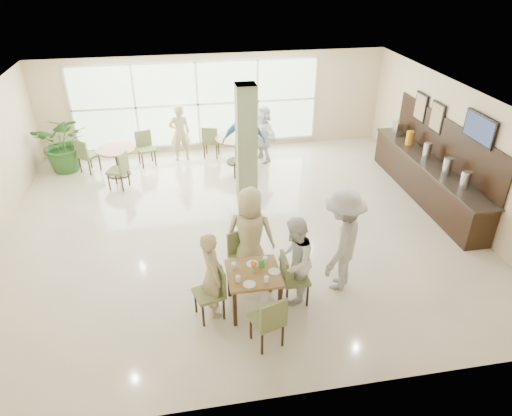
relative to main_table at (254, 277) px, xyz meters
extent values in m
plane|color=beige|center=(0.10, 2.66, -0.65)|extent=(10.00, 10.00, 0.00)
plane|color=white|center=(0.10, 2.66, 2.15)|extent=(10.00, 10.00, 0.00)
plane|color=beige|center=(0.10, 7.16, 0.75)|extent=(10.00, 0.00, 10.00)
plane|color=beige|center=(0.10, -1.84, 0.75)|extent=(10.00, 0.00, 10.00)
plane|color=beige|center=(5.10, 2.66, 0.75)|extent=(0.00, 9.00, 9.00)
plane|color=silver|center=(-0.40, 7.13, 0.75)|extent=(7.00, 0.00, 7.00)
cube|color=#667450|center=(0.50, 3.86, 0.75)|extent=(0.45, 0.45, 2.80)
cube|color=brown|center=(0.00, 0.00, 0.08)|extent=(0.87, 0.87, 0.05)
cube|color=black|center=(-0.37, -0.37, -0.30)|extent=(0.06, 0.06, 0.70)
cube|color=black|center=(0.37, -0.37, -0.30)|extent=(0.06, 0.06, 0.70)
cube|color=black|center=(-0.37, 0.37, -0.30)|extent=(0.06, 0.06, 0.70)
cube|color=black|center=(0.37, 0.37, -0.30)|extent=(0.06, 0.06, 0.70)
cylinder|color=brown|center=(-2.69, 5.78, 0.08)|extent=(1.02, 1.02, 0.04)
cylinder|color=black|center=(-2.69, 5.78, -0.29)|extent=(0.10, 0.10, 0.71)
cylinder|color=black|center=(-2.69, 5.78, -0.63)|extent=(0.60, 0.60, 0.03)
cylinder|color=brown|center=(0.55, 6.03, 0.08)|extent=(1.19, 1.19, 0.04)
cylinder|color=black|center=(0.55, 6.03, -0.29)|extent=(0.10, 0.10, 0.71)
cylinder|color=black|center=(0.55, 6.03, -0.63)|extent=(0.60, 0.60, 0.03)
cylinder|color=white|center=(0.16, -0.27, 0.15)|extent=(0.08, 0.08, 0.10)
cylinder|color=white|center=(0.24, 0.24, 0.15)|extent=(0.08, 0.08, 0.10)
cylinder|color=white|center=(-0.28, -0.18, 0.15)|extent=(0.08, 0.08, 0.10)
cylinder|color=white|center=(-0.31, 0.16, 0.15)|extent=(0.08, 0.08, 0.10)
cylinder|color=white|center=(-0.12, -0.30, 0.11)|extent=(0.20, 0.20, 0.01)
cylinder|color=white|center=(0.01, 0.21, 0.11)|extent=(0.20, 0.20, 0.01)
cylinder|color=white|center=(0.33, -0.05, 0.11)|extent=(0.20, 0.20, 0.01)
cylinder|color=#99B27F|center=(0.00, 0.00, 0.16)|extent=(0.07, 0.07, 0.12)
sphere|color=#F75B14|center=(0.03, 0.00, 0.27)|extent=(0.07, 0.07, 0.07)
sphere|color=#F75B14|center=(-0.02, 0.03, 0.27)|extent=(0.07, 0.07, 0.07)
sphere|color=#F75B14|center=(-0.01, -0.03, 0.27)|extent=(0.07, 0.07, 0.07)
cube|color=green|center=(0.15, 0.10, 0.18)|extent=(0.10, 0.03, 0.15)
cube|color=black|center=(4.78, 3.16, -0.20)|extent=(0.60, 4.60, 0.90)
cube|color=black|center=(4.78, 3.16, 0.27)|extent=(0.64, 4.70, 0.04)
cube|color=black|center=(5.07, 3.16, 0.80)|extent=(0.04, 4.60, 1.00)
cylinder|color=silver|center=(4.78, 1.76, 0.49)|extent=(0.20, 0.20, 0.40)
cylinder|color=silver|center=(4.78, 2.46, 0.49)|extent=(0.20, 0.20, 0.40)
cylinder|color=silver|center=(4.78, 3.36, 0.49)|extent=(0.20, 0.20, 0.40)
cylinder|color=orange|center=(4.78, 4.26, 0.47)|extent=(0.18, 0.18, 0.36)
cube|color=silver|center=(4.78, 4.96, 0.47)|extent=(0.18, 0.30, 0.36)
cube|color=black|center=(5.04, 2.06, 1.50)|extent=(0.06, 1.00, 0.58)
cube|color=#7F99CC|center=(5.02, 2.06, 1.50)|extent=(0.01, 0.92, 0.50)
cube|color=black|center=(5.05, 3.66, 1.20)|extent=(0.04, 0.55, 0.70)
cube|color=olive|center=(5.03, 3.66, 1.20)|extent=(0.01, 0.47, 0.62)
cube|color=black|center=(5.05, 4.46, 1.20)|extent=(0.04, 0.55, 0.70)
cube|color=olive|center=(5.03, 4.46, 1.20)|extent=(0.01, 0.47, 0.62)
imported|color=#2E6127|center=(-4.06, 6.32, 0.15)|extent=(1.58, 1.58, 1.59)
imported|color=tan|center=(-0.67, 0.02, 0.13)|extent=(0.48, 0.63, 1.55)
imported|color=tan|center=(0.09, 0.88, 0.26)|extent=(0.99, 0.73, 1.81)
imported|color=white|center=(0.71, 0.12, 0.16)|extent=(0.88, 0.97, 1.61)
imported|color=#AEAEB1|center=(1.61, 0.33, 0.32)|extent=(1.31, 1.43, 1.93)
imported|color=teal|center=(0.63, 5.13, 0.31)|extent=(1.15, 0.69, 1.92)
imported|color=white|center=(1.30, 6.05, 0.15)|extent=(1.16, 1.61, 1.59)
imported|color=tan|center=(-0.98, 6.49, 0.16)|extent=(0.63, 0.45, 1.61)
camera|label=1|loc=(-1.00, -5.84, 4.75)|focal=32.00mm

